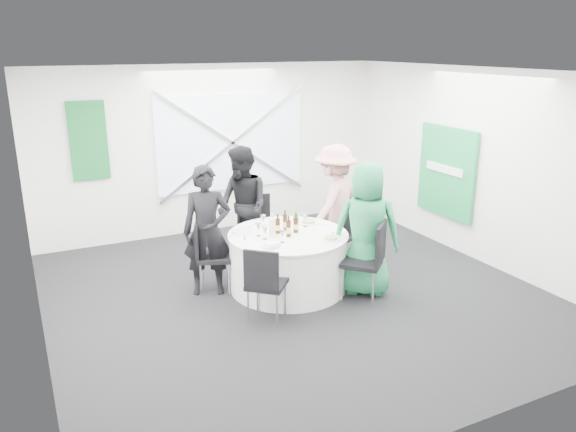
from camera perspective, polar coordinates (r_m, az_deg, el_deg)
name	(u,v)px	position (r m, az deg, el deg)	size (l,w,h in m)	color
floor	(295,293)	(7.36, 0.70, -7.87)	(6.00, 6.00, 0.00)	black
ceiling	(296,72)	(6.67, 0.79, 14.46)	(6.00, 6.00, 0.00)	silver
wall_back	(214,149)	(9.59, -7.51, 6.74)	(6.00, 6.00, 0.00)	white
wall_front	(473,277)	(4.56, 18.27, -5.87)	(6.00, 6.00, 0.00)	white
wall_left	(28,223)	(6.18, -24.89, -0.61)	(6.00, 6.00, 0.00)	white
wall_right	(479,166)	(8.64, 18.82, 4.81)	(6.00, 6.00, 0.00)	white
window_panel	(232,142)	(9.63, -5.75, 7.45)	(2.60, 0.03, 1.60)	silver
window_brace_a	(232,143)	(9.60, -5.67, 7.41)	(0.05, 0.05, 3.16)	silver
window_brace_b	(232,143)	(9.60, -5.67, 7.41)	(0.05, 0.05, 3.16)	silver
green_banner	(89,141)	(9.05, -19.60, 7.20)	(0.55, 0.04, 1.20)	#13612D
green_sign	(446,172)	(9.06, 15.77, 4.33)	(0.05, 1.20, 1.40)	#1A9146
banquet_table	(288,261)	(7.37, 0.00, -4.60)	(1.56, 1.56, 0.76)	white
chair_back	(259,222)	(8.37, -2.93, -0.62)	(0.47, 0.48, 0.95)	black
chair_back_left	(208,250)	(7.32, -8.17, -3.46)	(0.57, 0.56, 0.95)	black
chair_back_right	(343,230)	(8.17, 5.57, -1.44)	(0.53, 0.52, 0.89)	black
chair_front_right	(370,255)	(7.01, 8.32, -3.98)	(0.66, 0.66, 1.03)	black
chair_front_left	(264,279)	(6.41, -2.40, -6.46)	(0.60, 0.60, 0.94)	black
person_man_back_left	(207,231)	(7.17, -8.22, -1.51)	(0.61, 0.40, 1.68)	black
person_man_back	(243,206)	(8.09, -4.63, 0.97)	(0.84, 0.46, 1.73)	black
person_woman_pink	(334,203)	(8.27, 4.75, 1.34)	(1.12, 0.52, 1.73)	pink
person_woman_green	(366,229)	(7.15, 7.98, -1.34)	(0.85, 0.55, 1.73)	#24844F
plate_back	(272,222)	(7.68, -1.65, -0.64)	(0.26, 0.26, 0.01)	white
plate_back_left	(243,231)	(7.34, -4.60, -1.55)	(0.29, 0.29, 0.01)	white
plate_back_right	(308,222)	(7.66, 2.08, -0.61)	(0.29, 0.29, 0.04)	white
plate_front_right	(331,239)	(7.03, 4.36, -2.31)	(0.24, 0.24, 0.04)	white
plate_front_left	(269,245)	(6.82, -1.97, -2.98)	(0.25, 0.25, 0.01)	white
napkin	(272,245)	(6.74, -1.66, -2.92)	(0.17, 0.12, 0.05)	white
beer_bottle_a	(278,226)	(7.23, -1.05, -1.03)	(0.06, 0.06, 0.26)	#3C1E0B
beer_bottle_b	(285,223)	(7.34, -0.30, -0.68)	(0.06, 0.06, 0.27)	#3C1E0B
beer_bottle_c	(296,225)	(7.26, 0.80, -0.94)	(0.06, 0.06, 0.26)	#3C1E0B
beer_bottle_d	(289,229)	(7.10, 0.06, -1.30)	(0.06, 0.06, 0.28)	#3C1E0B
green_water_bottle	(296,223)	(7.29, 0.81, -0.74)	(0.08, 0.08, 0.29)	green
clear_water_bottle	(272,228)	(7.09, -1.62, -1.21)	(0.08, 0.08, 0.30)	white
wine_glass_a	(265,230)	(7.01, -2.36, -1.40)	(0.07, 0.07, 0.17)	white
wine_glass_b	(282,233)	(6.89, -0.62, -1.73)	(0.07, 0.07, 0.17)	white
wine_glass_c	(258,227)	(7.13, -3.04, -1.07)	(0.07, 0.07, 0.17)	white
wine_glass_d	(263,218)	(7.46, -2.54, -0.24)	(0.07, 0.07, 0.17)	white
wine_glass_e	(305,218)	(7.49, 1.75, -0.17)	(0.07, 0.07, 0.17)	white
fork_a	(329,240)	(7.01, 4.20, -2.48)	(0.01, 0.15, 0.01)	silver
knife_a	(333,234)	(7.25, 4.56, -1.82)	(0.01, 0.15, 0.01)	silver
fork_b	(284,220)	(7.78, -0.41, -0.42)	(0.01, 0.15, 0.01)	silver
knife_b	(256,224)	(7.61, -3.24, -0.85)	(0.01, 0.15, 0.01)	silver
fork_c	(321,225)	(7.60, 3.36, -0.89)	(0.01, 0.15, 0.01)	silver
knife_c	(297,220)	(7.77, 0.95, -0.44)	(0.01, 0.15, 0.01)	silver
fork_d	(248,228)	(7.46, -4.12, -1.26)	(0.01, 0.15, 0.01)	silver
knife_d	(245,238)	(7.09, -4.42, -2.27)	(0.01, 0.15, 0.01)	silver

